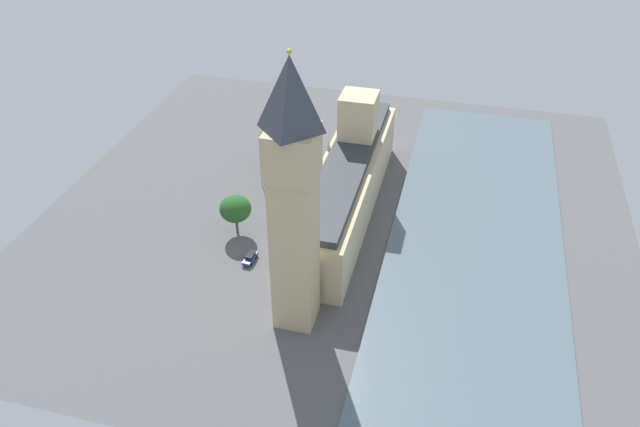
{
  "coord_description": "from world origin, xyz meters",
  "views": [
    {
      "loc": [
        -25.56,
        116.52,
        83.55
      ],
      "look_at": [
        1.0,
        12.63,
        7.58
      ],
      "focal_mm": 34.94,
      "sensor_mm": 36.0,
      "label": 1
    }
  ],
  "objects_px": {
    "clock_tower": "(293,198)",
    "plane_tree_far_end": "(235,209)",
    "pedestrian_corner": "(314,184)",
    "street_lamp_trailing": "(262,173)",
    "plane_tree_kerbside": "(273,137)",
    "car_blue_leading": "(250,258)",
    "car_silver_midblock": "(277,222)",
    "double_decker_bus_near_tower": "(288,182)",
    "car_yellow_cab_by_river_gate": "(316,161)",
    "parliament_building": "(348,180)"
  },
  "relations": [
    {
      "from": "clock_tower",
      "to": "car_blue_leading",
      "type": "distance_m",
      "value": 32.54
    },
    {
      "from": "double_decker_bus_near_tower",
      "to": "plane_tree_far_end",
      "type": "height_order",
      "value": "plane_tree_far_end"
    },
    {
      "from": "plane_tree_kerbside",
      "to": "double_decker_bus_near_tower",
      "type": "bearing_deg",
      "value": 122.36
    },
    {
      "from": "clock_tower",
      "to": "double_decker_bus_near_tower",
      "type": "height_order",
      "value": "clock_tower"
    },
    {
      "from": "parliament_building",
      "to": "plane_tree_far_end",
      "type": "distance_m",
      "value": 26.56
    },
    {
      "from": "plane_tree_far_end",
      "to": "street_lamp_trailing",
      "type": "relative_size",
      "value": 1.67
    },
    {
      "from": "clock_tower",
      "to": "parliament_building",
      "type": "bearing_deg",
      "value": -92.27
    },
    {
      "from": "car_yellow_cab_by_river_gate",
      "to": "car_silver_midblock",
      "type": "bearing_deg",
      "value": 94.38
    },
    {
      "from": "parliament_building",
      "to": "plane_tree_far_end",
      "type": "relative_size",
      "value": 6.73
    },
    {
      "from": "double_decker_bus_near_tower",
      "to": "car_silver_midblock",
      "type": "bearing_deg",
      "value": 102.9
    },
    {
      "from": "car_silver_midblock",
      "to": "parliament_building",
      "type": "bearing_deg",
      "value": -136.35
    },
    {
      "from": "parliament_building",
      "to": "plane_tree_kerbside",
      "type": "bearing_deg",
      "value": -33.66
    },
    {
      "from": "car_yellow_cab_by_river_gate",
      "to": "pedestrian_corner",
      "type": "relative_size",
      "value": 2.84
    },
    {
      "from": "clock_tower",
      "to": "plane_tree_kerbside",
      "type": "height_order",
      "value": "clock_tower"
    },
    {
      "from": "car_yellow_cab_by_river_gate",
      "to": "double_decker_bus_near_tower",
      "type": "xyz_separation_m",
      "value": [
        3.25,
        14.28,
        1.74
      ]
    },
    {
      "from": "plane_tree_kerbside",
      "to": "plane_tree_far_end",
      "type": "xyz_separation_m",
      "value": [
        -1.19,
        30.51,
        -1.44
      ]
    },
    {
      "from": "car_silver_midblock",
      "to": "pedestrian_corner",
      "type": "distance_m",
      "value": 18.2
    },
    {
      "from": "car_blue_leading",
      "to": "pedestrian_corner",
      "type": "distance_m",
      "value": 31.7
    },
    {
      "from": "car_silver_midblock",
      "to": "car_blue_leading",
      "type": "xyz_separation_m",
      "value": [
        1.6,
        13.45,
        -0.0
      ]
    },
    {
      "from": "car_yellow_cab_by_river_gate",
      "to": "pedestrian_corner",
      "type": "distance_m",
      "value": 11.19
    },
    {
      "from": "car_yellow_cab_by_river_gate",
      "to": "plane_tree_far_end",
      "type": "xyz_separation_m",
      "value": [
        9.38,
        33.24,
        5.45
      ]
    },
    {
      "from": "clock_tower",
      "to": "plane_tree_far_end",
      "type": "height_order",
      "value": "clock_tower"
    },
    {
      "from": "car_yellow_cab_by_river_gate",
      "to": "pedestrian_corner",
      "type": "xyz_separation_m",
      "value": [
        -2.49,
        10.91,
        -0.13
      ]
    },
    {
      "from": "clock_tower",
      "to": "car_silver_midblock",
      "type": "distance_m",
      "value": 39.5
    },
    {
      "from": "plane_tree_kerbside",
      "to": "pedestrian_corner",
      "type": "bearing_deg",
      "value": 147.94
    },
    {
      "from": "parliament_building",
      "to": "car_yellow_cab_by_river_gate",
      "type": "relative_size",
      "value": 13.13
    },
    {
      "from": "double_decker_bus_near_tower",
      "to": "pedestrian_corner",
      "type": "relative_size",
      "value": 6.38
    },
    {
      "from": "parliament_building",
      "to": "car_yellow_cab_by_river_gate",
      "type": "distance_m",
      "value": 22.81
    },
    {
      "from": "car_silver_midblock",
      "to": "car_yellow_cab_by_river_gate",
      "type": "bearing_deg",
      "value": -87.02
    },
    {
      "from": "parliament_building",
      "to": "double_decker_bus_near_tower",
      "type": "relative_size",
      "value": 5.84
    },
    {
      "from": "street_lamp_trailing",
      "to": "car_yellow_cab_by_river_gate",
      "type": "bearing_deg",
      "value": -124.98
    },
    {
      "from": "double_decker_bus_near_tower",
      "to": "plane_tree_kerbside",
      "type": "height_order",
      "value": "plane_tree_kerbside"
    },
    {
      "from": "parliament_building",
      "to": "plane_tree_far_end",
      "type": "xyz_separation_m",
      "value": [
        21.69,
        15.27,
        -1.32
      ]
    },
    {
      "from": "parliament_building",
      "to": "pedestrian_corner",
      "type": "height_order",
      "value": "parliament_building"
    },
    {
      "from": "car_silver_midblock",
      "to": "car_blue_leading",
      "type": "bearing_deg",
      "value": 89.4
    },
    {
      "from": "clock_tower",
      "to": "car_blue_leading",
      "type": "xyz_separation_m",
      "value": [
        14.04,
        -13.48,
        -26.08
      ]
    },
    {
      "from": "street_lamp_trailing",
      "to": "parliament_building",
      "type": "bearing_deg",
      "value": 170.31
    },
    {
      "from": "car_yellow_cab_by_river_gate",
      "to": "street_lamp_trailing",
      "type": "xyz_separation_m",
      "value": [
        9.92,
        14.17,
        3.07
      ]
    },
    {
      "from": "car_yellow_cab_by_river_gate",
      "to": "car_blue_leading",
      "type": "distance_m",
      "value": 42.21
    },
    {
      "from": "pedestrian_corner",
      "to": "street_lamp_trailing",
      "type": "xyz_separation_m",
      "value": [
        12.41,
        3.26,
        3.2
      ]
    },
    {
      "from": "parliament_building",
      "to": "car_yellow_cab_by_river_gate",
      "type": "xyz_separation_m",
      "value": [
        12.32,
        -17.97,
        -6.77
      ]
    },
    {
      "from": "double_decker_bus_near_tower",
      "to": "plane_tree_far_end",
      "type": "bearing_deg",
      "value": 78.49
    },
    {
      "from": "parliament_building",
      "to": "street_lamp_trailing",
      "type": "bearing_deg",
      "value": -9.69
    },
    {
      "from": "plane_tree_kerbside",
      "to": "car_blue_leading",
      "type": "bearing_deg",
      "value": 100.58
    },
    {
      "from": "car_yellow_cab_by_river_gate",
      "to": "double_decker_bus_near_tower",
      "type": "bearing_deg",
      "value": 84.76
    },
    {
      "from": "pedestrian_corner",
      "to": "street_lamp_trailing",
      "type": "distance_m",
      "value": 13.23
    },
    {
      "from": "parliament_building",
      "to": "plane_tree_kerbside",
      "type": "xyz_separation_m",
      "value": [
        22.89,
        -15.24,
        0.12
      ]
    },
    {
      "from": "clock_tower",
      "to": "plane_tree_far_end",
      "type": "bearing_deg",
      "value": -47.87
    },
    {
      "from": "car_blue_leading",
      "to": "plane_tree_kerbside",
      "type": "xyz_separation_m",
      "value": [
        7.35,
        -39.36,
        6.9
      ]
    },
    {
      "from": "car_blue_leading",
      "to": "car_yellow_cab_by_river_gate",
      "type": "bearing_deg",
      "value": -89.36
    }
  ]
}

